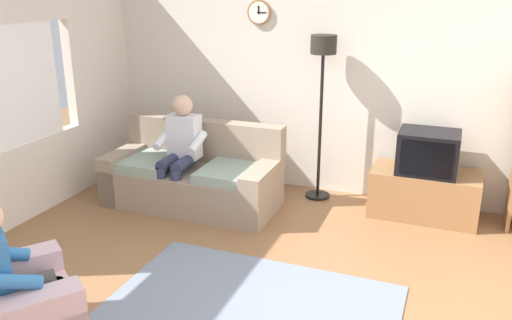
# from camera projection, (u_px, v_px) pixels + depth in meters

# --- Properties ---
(ground_plane) EXTENTS (12.00, 12.00, 0.00)m
(ground_plane) POSITION_uv_depth(u_px,v_px,m) (253.00, 309.00, 4.03)
(ground_plane) COLOR #8C603D
(back_wall_assembly) EXTENTS (6.20, 0.17, 2.70)m
(back_wall_assembly) POSITION_uv_depth(u_px,v_px,m) (340.00, 78.00, 5.94)
(back_wall_assembly) COLOR silver
(back_wall_assembly) RESTS_ON ground_plane
(couch) EXTENTS (1.91, 0.90, 0.90)m
(couch) POSITION_uv_depth(u_px,v_px,m) (194.00, 177.00, 5.86)
(couch) COLOR gray
(couch) RESTS_ON ground_plane
(tv_stand) EXTENTS (1.10, 0.56, 0.50)m
(tv_stand) POSITION_uv_depth(u_px,v_px,m) (424.00, 194.00, 5.57)
(tv_stand) COLOR olive
(tv_stand) RESTS_ON ground_plane
(tv) EXTENTS (0.60, 0.49, 0.44)m
(tv) POSITION_uv_depth(u_px,v_px,m) (428.00, 152.00, 5.40)
(tv) COLOR black
(tv) RESTS_ON tv_stand
(floor_lamp) EXTENTS (0.28, 0.28, 1.85)m
(floor_lamp) POSITION_uv_depth(u_px,v_px,m) (322.00, 73.00, 5.68)
(floor_lamp) COLOR black
(floor_lamp) RESTS_ON ground_plane
(armchair_near_window) EXTENTS (1.16, 1.18, 0.90)m
(armchair_near_window) POSITION_uv_depth(u_px,v_px,m) (2.00, 317.00, 3.45)
(armchair_near_window) COLOR beige
(armchair_near_window) RESTS_ON ground_plane
(area_rug) EXTENTS (2.20, 1.70, 0.01)m
(area_rug) POSITION_uv_depth(u_px,v_px,m) (245.00, 316.00, 3.94)
(area_rug) COLOR slate
(area_rug) RESTS_ON ground_plane
(person_on_couch) EXTENTS (0.51, 0.54, 1.24)m
(person_on_couch) POSITION_uv_depth(u_px,v_px,m) (180.00, 146.00, 5.67)
(person_on_couch) COLOR silver
(person_on_couch) RESTS_ON ground_plane
(person_in_left_armchair) EXTENTS (0.62, 0.64, 1.12)m
(person_in_left_armchair) POSITION_uv_depth(u_px,v_px,m) (9.00, 272.00, 3.40)
(person_in_left_armchair) COLOR #3372B2
(person_in_left_armchair) RESTS_ON ground_plane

